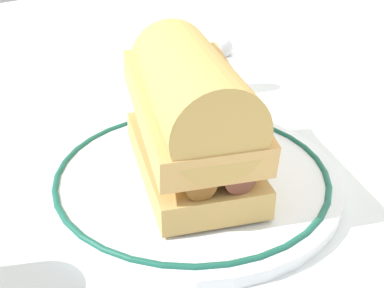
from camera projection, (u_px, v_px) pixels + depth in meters
name	position (u px, v px, depth m)	size (l,w,h in m)	color
ground_plane	(203.00, 177.00, 0.52)	(1.50, 1.50, 0.00)	silver
plate	(192.00, 178.00, 0.50)	(0.28, 0.28, 0.01)	white
sausage_sandwich	(192.00, 113.00, 0.47)	(0.20, 0.15, 0.12)	tan
salt_shaker	(221.00, 65.00, 0.68)	(0.03, 0.03, 0.07)	white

